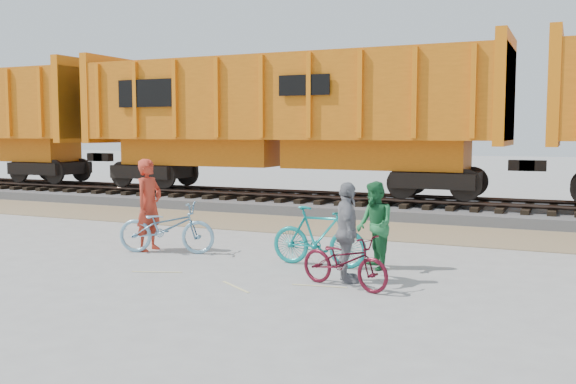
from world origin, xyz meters
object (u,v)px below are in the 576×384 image
Objects in this scene: bicycle_blue at (167,227)px; bicycle_maroon at (345,261)px; person_man at (375,225)px; person_woman at (347,232)px; hopper_car_center at (283,116)px; bicycle_teal at (319,237)px; person_solo at (149,205)px.

bicycle_blue is 4.49m from bicycle_maroon.
bicycle_blue reaches higher than bicycle_maroon.
person_woman reaches higher than person_man.
hopper_car_center is 7.61× the size of bicycle_teal.
bicycle_blue is (1.12, -8.20, -2.48)m from hopper_car_center.
bicycle_teal is 1.12× the size of bicycle_maroon.
hopper_car_center is 8.38m from person_solo.
hopper_car_center is 8.64m from bicycle_blue.
person_woman is (5.30, -9.12, -2.18)m from hopper_car_center.
bicycle_blue is at bearing 90.08° from bicycle_maroon.
bicycle_teal is at bearing 16.43° from person_woman.
bicycle_teal is 1.33m from person_woman.
bicycle_maroon is at bearing -37.90° from person_man.
person_woman is at bearing -43.13° from person_man.
bicycle_maroon is at bearing -122.91° from bicycle_blue.
person_solo reaches higher than bicycle_blue.
bicycle_blue is 3.32m from bicycle_teal.
person_man is 1.18m from person_woman.
bicycle_maroon is 0.86× the size of person_solo.
person_solo is (0.62, -8.10, -2.05)m from hopper_car_center.
person_solo reaches higher than person_man.
person_woman reaches higher than bicycle_blue.
hopper_car_center is 10.77m from person_woman.
person_woman is at bearing 31.27° from bicycle_maroon.
person_solo is at bearing 62.94° from bicycle_blue.
hopper_car_center is at bearing 7.58° from person_solo.
hopper_car_center reaches higher than person_woman.
bicycle_blue is at bearing -82.25° from hopper_car_center.
person_woman reaches higher than bicycle_teal.
hopper_car_center is 9.88m from person_man.
bicycle_teal reaches higher than bicycle_blue.
bicycle_teal is 1.16× the size of person_man.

